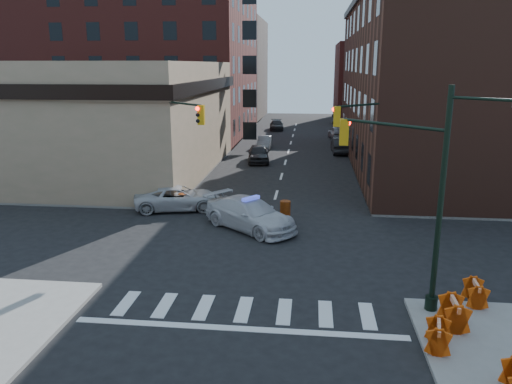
% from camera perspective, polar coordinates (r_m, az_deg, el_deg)
% --- Properties ---
extents(ground, '(140.00, 140.00, 0.00)m').
position_cam_1_polar(ground, '(25.11, 0.68, -6.11)').
color(ground, black).
rests_on(ground, ground).
extents(sidewalk_nw, '(34.00, 54.50, 0.15)m').
position_cam_1_polar(sidewalk_nw, '(62.21, -17.83, 5.62)').
color(sidewalk_nw, gray).
rests_on(sidewalk_nw, ground).
extents(sidewalk_ne, '(34.00, 54.50, 0.15)m').
position_cam_1_polar(sidewalk_ne, '(60.49, 26.35, 4.59)').
color(sidewalk_ne, gray).
rests_on(sidewalk_ne, ground).
extents(bank_building, '(22.00, 22.00, 9.00)m').
position_cam_1_polar(bank_building, '(44.54, -19.58, 8.02)').
color(bank_building, '#9B8065').
rests_on(bank_building, ground).
extents(apartment_block, '(25.00, 25.00, 24.00)m').
position_cam_1_polar(apartment_block, '(66.82, -12.35, 16.80)').
color(apartment_block, '#5D221D').
rests_on(apartment_block, ground).
extents(commercial_row_ne, '(14.00, 34.00, 14.00)m').
position_cam_1_polar(commercial_row_ne, '(47.18, 19.84, 11.36)').
color(commercial_row_ne, '#4A281D').
rests_on(commercial_row_ne, ground).
extents(filler_nw, '(20.00, 18.00, 16.00)m').
position_cam_1_polar(filler_nw, '(87.36, -5.94, 13.77)').
color(filler_nw, brown).
rests_on(filler_nw, ground).
extents(filler_ne, '(16.00, 16.00, 12.00)m').
position_cam_1_polar(filler_ne, '(82.30, 14.83, 11.95)').
color(filler_ne, '#5D221D').
rests_on(filler_ne, ground).
extents(signal_pole_se, '(5.40, 5.27, 8.00)m').
position_cam_1_polar(signal_pole_se, '(18.75, 17.66, 0.83)').
color(signal_pole_se, black).
rests_on(signal_pole_se, sidewalk_se).
extents(signal_pole_nw, '(3.58, 3.67, 8.00)m').
position_cam_1_polar(signal_pole_nw, '(30.21, -9.44, 5.71)').
color(signal_pole_nw, black).
rests_on(signal_pole_nw, sidewalk_nw).
extents(signal_pole_ne, '(3.67, 3.58, 8.00)m').
position_cam_1_polar(signal_pole_ne, '(29.32, 13.24, 5.26)').
color(signal_pole_ne, black).
rests_on(signal_pole_ne, sidewalk_ne).
extents(tree_ne_near, '(3.00, 3.00, 4.85)m').
position_cam_1_polar(tree_ne_near, '(49.97, 12.39, 7.95)').
color(tree_ne_near, black).
rests_on(tree_ne_near, sidewalk_ne).
extents(tree_ne_far, '(3.00, 3.00, 4.85)m').
position_cam_1_polar(tree_ne_far, '(57.89, 11.59, 8.82)').
color(tree_ne_far, black).
rests_on(tree_ne_far, sidewalk_ne).
extents(police_car, '(5.99, 5.51, 1.69)m').
position_cam_1_polar(police_car, '(27.31, -0.69, -2.54)').
color(police_car, silver).
rests_on(police_car, ground).
extents(pickup, '(5.78, 3.66, 1.49)m').
position_cam_1_polar(pickup, '(31.36, -8.86, -0.67)').
color(pickup, '#B8B9BC').
rests_on(pickup, ground).
extents(parked_car_wnear, '(2.43, 4.90, 1.61)m').
position_cam_1_polar(parked_car_wnear, '(46.29, 0.28, 4.43)').
color(parked_car_wnear, black).
rests_on(parked_car_wnear, ground).
extents(parked_car_wfar, '(1.44, 4.05, 1.33)m').
position_cam_1_polar(parked_car_wfar, '(53.98, 1.00, 5.71)').
color(parked_car_wfar, gray).
rests_on(parked_car_wfar, ground).
extents(parked_car_wdeep, '(2.21, 4.68, 1.32)m').
position_cam_1_polar(parked_car_wdeep, '(69.71, 2.36, 7.65)').
color(parked_car_wdeep, black).
rests_on(parked_car_wdeep, ground).
extents(parked_car_enear, '(1.86, 4.90, 1.60)m').
position_cam_1_polar(parked_car_enear, '(51.75, 9.64, 5.28)').
color(parked_car_enear, black).
rests_on(parked_car_enear, ground).
extents(parked_car_efar, '(2.35, 4.82, 1.58)m').
position_cam_1_polar(parked_car_efar, '(62.06, 9.30, 6.77)').
color(parked_car_efar, gray).
rests_on(parked_car_efar, ground).
extents(pedestrian_a, '(0.86, 0.78, 1.97)m').
position_cam_1_polar(pedestrian_a, '(32.90, -13.53, 0.51)').
color(pedestrian_a, black).
rests_on(pedestrian_a, sidewalk_nw).
extents(pedestrian_b, '(1.10, 0.93, 2.00)m').
position_cam_1_polar(pedestrian_b, '(34.24, -19.43, 0.65)').
color(pedestrian_b, black).
rests_on(pedestrian_b, sidewalk_nw).
extents(pedestrian_c, '(0.93, 0.95, 1.61)m').
position_cam_1_polar(pedestrian_c, '(34.38, -18.45, 0.44)').
color(pedestrian_c, '#1D212C').
rests_on(pedestrian_c, sidewalk_nw).
extents(barrel_road, '(0.80, 0.80, 1.09)m').
position_cam_1_polar(barrel_road, '(29.17, 3.36, -2.07)').
color(barrel_road, '#DD590A').
rests_on(barrel_road, ground).
extents(barrel_bank, '(0.72, 0.72, 1.04)m').
position_cam_1_polar(barrel_bank, '(31.29, -8.34, -1.11)').
color(barrel_bank, orange).
rests_on(barrel_bank, ground).
extents(barricade_se_a, '(0.66, 1.20, 0.87)m').
position_cam_1_polar(barricade_se_a, '(20.48, 23.77, -10.52)').
color(barricade_se_a, '#D54B0A').
rests_on(barricade_se_a, sidewalk_se).
extents(barricade_se_b, '(0.70, 1.34, 0.99)m').
position_cam_1_polar(barricade_se_b, '(18.54, 21.67, -12.76)').
color(barricade_se_b, '#CF5509').
rests_on(barricade_se_b, sidewalk_se).
extents(barricade_se_c, '(0.82, 1.27, 0.88)m').
position_cam_1_polar(barricade_se_c, '(17.11, 20.08, -15.20)').
color(barricade_se_c, '#ED5C0B').
rests_on(barricade_se_c, sidewalk_se).
extents(barricade_nw_a, '(1.36, 0.78, 0.98)m').
position_cam_1_polar(barricade_nw_a, '(32.42, -13.32, -0.59)').
color(barricade_nw_a, '#F0440B').
rests_on(barricade_nw_a, sidewalk_nw).
extents(barricade_nw_b, '(1.32, 0.86, 0.92)m').
position_cam_1_polar(barricade_nw_b, '(34.30, -12.73, 0.21)').
color(barricade_nw_b, orange).
rests_on(barricade_nw_b, sidewalk_nw).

